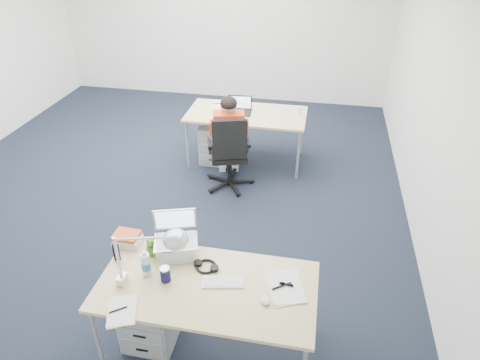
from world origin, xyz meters
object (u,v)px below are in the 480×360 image
at_px(water_bottle, 146,263).
at_px(cordless_phone, 116,252).
at_px(computer_mouse, 265,300).
at_px(sunglasses, 286,285).
at_px(silver_laptop, 175,237).
at_px(can_koozie, 165,274).
at_px(office_chair, 229,167).
at_px(dark_laptop, 239,105).
at_px(wireless_keyboard, 223,282).
at_px(book_stack, 127,239).
at_px(drawer_pedestal_near, 152,311).
at_px(desk_lamp, 140,256).
at_px(seated_person, 229,138).
at_px(bear_figurine, 151,247).
at_px(headphones, 206,266).
at_px(far_cup, 299,110).
at_px(desk_near, 207,289).
at_px(desk_far, 246,116).
at_px(drawer_pedestal_far, 216,142).

bearing_deg(water_bottle, cordless_phone, 160.36).
xyz_separation_m(computer_mouse, sunglasses, (0.13, 0.17, -0.01)).
distance_m(silver_laptop, can_koozie, 0.31).
relative_size(office_chair, dark_laptop, 3.18).
bearing_deg(wireless_keyboard, dark_laptop, 87.19).
distance_m(wireless_keyboard, book_stack, 0.90).
height_order(drawer_pedestal_near, wireless_keyboard, wireless_keyboard).
bearing_deg(desk_lamp, seated_person, 77.19).
relative_size(bear_figurine, dark_laptop, 0.49).
bearing_deg(wireless_keyboard, computer_mouse, -31.51).
xyz_separation_m(headphones, can_koozie, (-0.26, -0.19, 0.04)).
bearing_deg(far_cup, desk_lamp, -104.26).
distance_m(headphones, sunglasses, 0.63).
height_order(book_stack, sunglasses, book_stack).
distance_m(bear_figurine, far_cup, 3.18).
bearing_deg(far_cup, silver_laptop, -103.70).
height_order(office_chair, book_stack, office_chair).
relative_size(office_chair, headphones, 4.87).
distance_m(desk_near, desk_far, 3.15).
xyz_separation_m(water_bottle, bear_figurine, (-0.04, 0.21, -0.03)).
xyz_separation_m(silver_laptop, computer_mouse, (0.76, -0.35, -0.16)).
height_order(book_stack, cordless_phone, cordless_phone).
xyz_separation_m(drawer_pedestal_far, dark_laptop, (0.33, 0.01, 0.57)).
bearing_deg(dark_laptop, headphones, -88.57).
distance_m(wireless_keyboard, can_koozie, 0.42).
bearing_deg(drawer_pedestal_near, sunglasses, 1.89).
bearing_deg(desk_near, seated_person, 98.83).
xyz_separation_m(drawer_pedestal_near, sunglasses, (1.07, 0.04, 0.47)).
bearing_deg(headphones, can_koozie, -131.46).
height_order(bear_figurine, far_cup, bear_figurine).
xyz_separation_m(seated_person, desk_lamp, (-0.04, -2.69, 0.41)).
bearing_deg(silver_laptop, headphones, -37.79).
height_order(computer_mouse, book_stack, book_stack).
bearing_deg(drawer_pedestal_far, seated_person, -59.91).
relative_size(desk_near, desk_far, 1.00).
height_order(drawer_pedestal_near, headphones, headphones).
relative_size(desk_far, water_bottle, 7.29).
distance_m(seated_person, far_cup, 1.07).
height_order(desk_near, bear_figurine, bear_figurine).
relative_size(desk_lamp, dark_laptop, 1.80).
relative_size(silver_laptop, sunglasses, 3.32).
distance_m(bear_figurine, cordless_phone, 0.26).
height_order(desk_near, book_stack, book_stack).
height_order(headphones, water_bottle, water_bottle).
xyz_separation_m(wireless_keyboard, dark_laptop, (-0.48, 3.07, 0.11)).
xyz_separation_m(silver_laptop, wireless_keyboard, (0.42, -0.23, -0.17)).
xyz_separation_m(can_koozie, dark_laptop, (-0.07, 3.13, 0.05)).
height_order(desk_far, headphones, headphones).
bearing_deg(dark_laptop, drawer_pedestal_near, -97.12).
xyz_separation_m(can_koozie, cordless_phone, (-0.44, 0.13, 0.02)).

